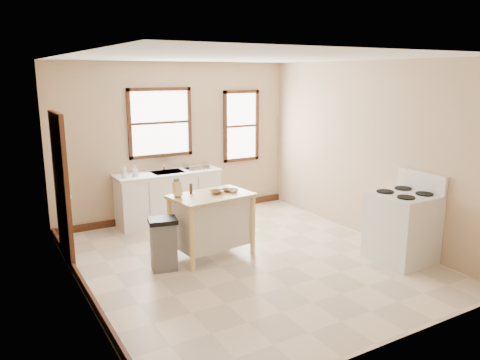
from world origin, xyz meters
name	(u,v)px	position (x,y,z in m)	size (l,w,h in m)	color
floor	(247,260)	(0.00, 0.00, 0.00)	(5.00, 5.00, 0.00)	#C0AE98
ceiling	(248,57)	(0.00, 0.00, 2.80)	(5.00, 5.00, 0.00)	white
wall_back	(176,141)	(0.00, 2.50, 1.40)	(4.50, 0.04, 2.80)	tan
wall_left	(76,183)	(-2.25, 0.00, 1.40)	(0.04, 5.00, 2.80)	tan
wall_right	(368,150)	(2.25, 0.00, 1.40)	(0.04, 5.00, 2.80)	tan
window_main	(160,123)	(-0.30, 2.48, 1.75)	(1.17, 0.06, 1.22)	#3D1C10
window_side	(241,126)	(1.35, 2.48, 1.60)	(0.77, 0.06, 1.37)	#3D1C10
door_left	(62,189)	(-2.21, 1.30, 1.05)	(0.06, 0.90, 2.10)	#3D1C10
baseboard_back	(179,213)	(0.00, 2.47, 0.06)	(4.50, 0.04, 0.12)	#3D1C10
baseboard_left	(88,292)	(-2.22, 0.00, 0.06)	(0.04, 5.00, 0.12)	#3D1C10
sink_counter	(169,197)	(-0.30, 2.20, 0.46)	(1.86, 0.62, 0.92)	silver
faucet	(164,164)	(-0.30, 2.38, 1.03)	(0.03, 0.03, 0.22)	silver
soap_bottle_a	(124,171)	(-1.09, 2.14, 1.03)	(0.08, 0.08, 0.22)	#B2B2B2
soap_bottle_b	(135,171)	(-0.89, 2.16, 1.01)	(0.08, 0.08, 0.17)	#B2B2B2
dish_rack	(196,166)	(0.23, 2.17, 0.97)	(0.43, 0.32, 0.11)	silver
kitchen_island	(212,225)	(-0.35, 0.42, 0.46)	(1.12, 0.72, 0.92)	tan
knife_block	(178,190)	(-0.81, 0.54, 1.02)	(0.10, 0.10, 0.20)	tan
pepper_grinder	(191,189)	(-0.58, 0.61, 1.00)	(0.04, 0.04, 0.15)	#462512
bowl_a	(216,192)	(-0.27, 0.42, 0.94)	(0.19, 0.19, 0.05)	brown
bowl_b	(227,190)	(-0.07, 0.46, 0.94)	(0.16, 0.16, 0.04)	brown
bowl_c	(233,191)	(-0.01, 0.38, 0.94)	(0.15, 0.15, 0.05)	silver
trash_bin	(164,244)	(-1.13, 0.30, 0.36)	(0.37, 0.31, 0.72)	#62615F
gas_stove	(403,218)	(1.88, -1.09, 0.63)	(0.79, 0.80, 1.25)	silver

